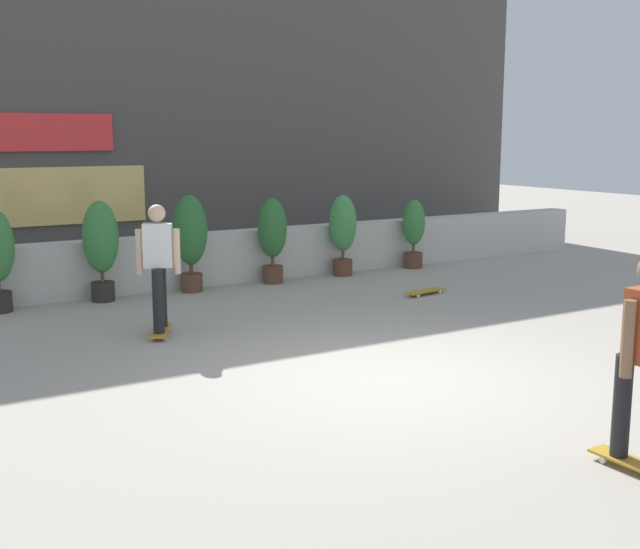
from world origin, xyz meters
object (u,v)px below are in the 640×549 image
Objects in this scene: potted_plant_5 at (343,229)px; skater_far_left at (158,264)px; potted_plant_3 at (190,235)px; potted_plant_2 at (101,243)px; potted_plant_6 at (414,230)px; potted_plant_4 at (272,234)px; skateboard_aside at (425,291)px.

skater_far_left is at bearing -150.20° from potted_plant_5.
potted_plant_3 is 2.96m from potted_plant_5.
potted_plant_3 is 0.94× the size of skater_far_left.
potted_plant_2 is at bearing -180.00° from potted_plant_3.
potted_plant_2 reaches higher than potted_plant_6.
potted_plant_4 is at bearing 180.00° from potted_plant_5.
skateboard_aside is (-1.43, -2.19, -0.68)m from potted_plant_6.
skater_far_left is (-4.38, -2.51, 0.08)m from potted_plant_5.
potted_plant_3 is 1.94× the size of skateboard_aside.
skater_far_left is at bearing -89.13° from potted_plant_2.
potted_plant_2 is 0.98× the size of potted_plant_3.
skateboard_aside is at bearing -34.85° from potted_plant_3.
potted_plant_3 is 1.08× the size of potted_plant_5.
potted_plant_3 is (1.47, 0.00, 0.02)m from potted_plant_2.
potted_plant_4 is 1.00× the size of potted_plant_5.
potted_plant_3 reaches higher than skateboard_aside.
potted_plant_2 is 1.18× the size of potted_plant_6.
potted_plant_3 reaches higher than potted_plant_2.
potted_plant_3 is at bearing 180.00° from potted_plant_4.
skateboard_aside is at bearing -84.91° from potted_plant_5.
potted_plant_3 is 4.58m from potted_plant_6.
skater_far_left reaches higher than potted_plant_6.
potted_plant_3 is 3.94m from skateboard_aside.
skater_far_left is 4.67m from skateboard_aside.
skater_far_left is 2.06× the size of skateboard_aside.
potted_plant_5 is at bearing 29.80° from skater_far_left.
skateboard_aside is at bearing -25.41° from potted_plant_2.
potted_plant_4 is 3.07m from potted_plant_6.
potted_plant_4 is (2.98, 0.00, -0.05)m from potted_plant_2.
potted_plant_5 is 2.34m from skateboard_aside.
skater_far_left reaches higher than potted_plant_5.
potted_plant_4 is at bearing -0.00° from potted_plant_3.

